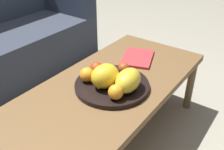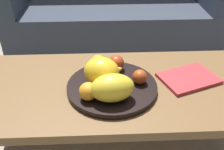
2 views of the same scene
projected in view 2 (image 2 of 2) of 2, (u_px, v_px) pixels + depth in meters
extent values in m
plane|color=gray|center=(115.00, 148.00, 1.40)|extent=(8.00, 8.00, 0.00)
cube|color=brown|center=(116.00, 89.00, 1.18)|extent=(1.28, 0.60, 0.04)
cylinder|color=brown|center=(8.00, 94.00, 1.49)|extent=(0.05, 0.05, 0.38)
cylinder|color=brown|center=(214.00, 88.00, 1.54)|extent=(0.05, 0.05, 0.38)
cube|color=#323845|center=(113.00, 27.00, 2.26)|extent=(1.70, 0.70, 0.40)
cylinder|color=black|center=(112.00, 87.00, 1.14)|extent=(0.39, 0.39, 0.03)
ellipsoid|color=yellow|center=(102.00, 72.00, 1.10)|extent=(0.18, 0.16, 0.12)
ellipsoid|color=gold|center=(112.00, 88.00, 1.02)|extent=(0.19, 0.13, 0.11)
sphere|color=orange|center=(98.00, 63.00, 1.21)|extent=(0.08, 0.08, 0.08)
sphere|color=orange|center=(88.00, 91.00, 1.03)|extent=(0.07, 0.07, 0.07)
sphere|color=#AA431B|center=(140.00, 77.00, 1.12)|extent=(0.06, 0.06, 0.06)
sphere|color=#A73E1C|center=(116.00, 63.00, 1.21)|extent=(0.07, 0.07, 0.07)
ellipsoid|color=yellow|center=(102.00, 76.00, 1.16)|extent=(0.08, 0.15, 0.03)
ellipsoid|color=yellow|center=(105.00, 78.00, 1.14)|extent=(0.15, 0.07, 0.03)
ellipsoid|color=yellow|center=(106.00, 78.00, 1.14)|extent=(0.15, 0.05, 0.03)
ellipsoid|color=gold|center=(108.00, 74.00, 1.12)|extent=(0.14, 0.11, 0.03)
ellipsoid|color=yellow|center=(104.00, 72.00, 1.13)|extent=(0.14, 0.12, 0.03)
cube|color=#BD3338|center=(188.00, 78.00, 1.20)|extent=(0.30, 0.26, 0.02)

